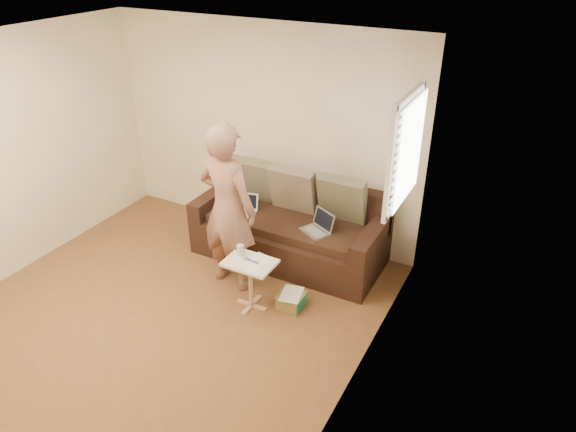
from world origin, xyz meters
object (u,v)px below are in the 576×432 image
(laptop_silver, at_px, (315,232))
(drinking_glass, at_px, (240,250))
(sofa, at_px, (289,225))
(laptop_white, at_px, (243,213))
(striped_box, at_px, (291,300))
(side_table, at_px, (251,284))
(person, at_px, (228,208))

(laptop_silver, relative_size, drinking_glass, 2.67)
(sofa, relative_size, laptop_white, 7.50)
(laptop_white, relative_size, striped_box, 1.12)
(laptop_silver, xyz_separation_m, striped_box, (0.07, -0.68, -0.44))
(sofa, bearing_deg, laptop_silver, -21.18)
(laptop_white, xyz_separation_m, drinking_glass, (0.48, -0.82, 0.09))
(side_table, bearing_deg, person, 146.57)
(drinking_glass, height_order, striped_box, drinking_glass)
(person, height_order, striped_box, person)
(sofa, xyz_separation_m, person, (-0.32, -0.74, 0.50))
(sofa, distance_m, person, 0.95)
(drinking_glass, bearing_deg, laptop_white, 120.69)
(laptop_white, relative_size, drinking_glass, 2.45)
(laptop_silver, bearing_deg, striped_box, -56.32)
(person, xyz_separation_m, striped_box, (0.79, -0.09, -0.84))
(laptop_white, xyz_separation_m, side_table, (0.62, -0.87, -0.24))
(laptop_silver, bearing_deg, laptop_white, -152.36)
(person, bearing_deg, striped_box, 178.24)
(drinking_glass, bearing_deg, laptop_silver, 61.15)
(laptop_silver, height_order, side_table, laptop_silver)
(striped_box, bearing_deg, laptop_silver, 95.70)
(laptop_silver, height_order, striped_box, laptop_silver)
(side_table, xyz_separation_m, striped_box, (0.37, 0.18, -0.19))
(drinking_glass, distance_m, striped_box, 0.75)
(sofa, distance_m, drinking_glass, 0.98)
(laptop_silver, xyz_separation_m, drinking_glass, (-0.45, -0.81, 0.09))
(laptop_white, bearing_deg, striped_box, -48.28)
(person, relative_size, side_table, 3.34)
(sofa, height_order, person, person)
(laptop_silver, xyz_separation_m, laptop_white, (-0.93, 0.01, 0.00))
(laptop_silver, relative_size, person, 0.17)
(person, bearing_deg, laptop_white, -65.72)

